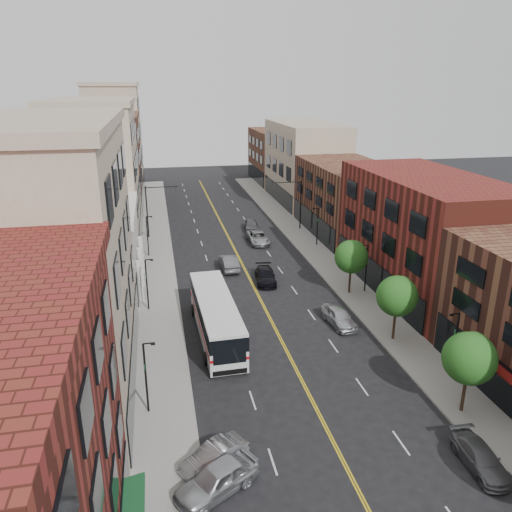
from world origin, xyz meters
TOP-DOWN VIEW (x-y plane):
  - ground at (0.00, 0.00)m, footprint 220.00×220.00m
  - sidewalk_left at (-10.00, 35.00)m, footprint 4.00×110.00m
  - sidewalk_right at (10.00, 35.00)m, footprint 4.00×110.00m
  - bldg_l_tanoffice at (-17.00, 13.00)m, footprint 10.00×22.00m
  - bldg_l_white at (-17.00, 31.00)m, footprint 10.00×14.00m
  - bldg_l_far_a at (-17.00, 48.00)m, footprint 10.00×20.00m
  - bldg_l_far_b at (-17.00, 68.00)m, footprint 10.00×20.00m
  - bldg_l_far_c at (-17.00, 86.00)m, footprint 10.00×16.00m
  - bldg_r_mid at (17.00, 24.00)m, footprint 10.00×22.00m
  - bldg_r_far_a at (17.00, 45.00)m, footprint 10.00×20.00m
  - bldg_r_far_b at (17.00, 66.00)m, footprint 10.00×22.00m
  - bldg_r_far_c at (17.00, 86.00)m, footprint 10.00×18.00m
  - tree_r_1 at (9.39, 4.07)m, footprint 3.40×3.40m
  - tree_r_2 at (9.39, 14.07)m, footprint 3.40×3.40m
  - tree_r_3 at (9.39, 24.07)m, footprint 3.40×3.40m
  - lamp_l_1 at (-10.95, 8.00)m, footprint 0.81×0.55m
  - lamp_l_2 at (-10.95, 24.00)m, footprint 0.81×0.55m
  - lamp_l_3 at (-10.95, 40.00)m, footprint 0.81×0.55m
  - lamp_r_1 at (10.95, 8.00)m, footprint 0.81×0.55m
  - lamp_r_2 at (10.95, 24.00)m, footprint 0.81×0.55m
  - lamp_r_3 at (10.95, 40.00)m, footprint 0.81×0.55m
  - signal_mast_left at (-10.27, 48.00)m, footprint 4.49×0.18m
  - signal_mast_right at (10.27, 48.00)m, footprint 4.49×0.18m
  - city_bus at (-5.29, 17.67)m, footprint 3.52×13.49m
  - car_angle_a at (-7.40, 0.42)m, footprint 5.18×4.12m
  - car_angle_b at (-7.33, 2.32)m, footprint 4.26×3.34m
  - car_parked_mid at (7.40, -0.73)m, footprint 1.95×4.46m
  - car_parked_far at (5.80, 17.58)m, footprint 2.37×4.86m
  - car_lane_behind at (-1.80, 33.51)m, footprint 1.85×5.05m
  - car_lane_a at (1.50, 28.77)m, footprint 2.63×5.27m
  - car_lane_b at (3.55, 42.70)m, footprint 2.57×5.57m
  - car_lane_c at (3.80, 48.87)m, footprint 2.51×5.04m

SIDE VIEW (x-z plane):
  - ground at x=0.00m, z-range 0.00..0.00m
  - sidewalk_left at x=-10.00m, z-range 0.00..0.15m
  - sidewalk_right at x=10.00m, z-range 0.00..0.15m
  - car_parked_mid at x=7.40m, z-range 0.00..1.27m
  - car_angle_b at x=-7.33m, z-range 0.00..1.35m
  - car_lane_a at x=1.50m, z-range 0.00..1.47m
  - car_lane_b at x=3.55m, z-range 0.00..1.55m
  - car_parked_far at x=5.80m, z-range 0.00..1.60m
  - car_lane_c at x=3.80m, z-range 0.00..1.65m
  - car_angle_a at x=-7.40m, z-range 0.00..1.65m
  - car_lane_behind at x=-1.80m, z-range 0.00..1.65m
  - city_bus at x=-5.29m, z-range 0.28..3.73m
  - lamp_l_1 at x=-10.95m, z-range 0.45..5.50m
  - lamp_l_2 at x=-10.95m, z-range 0.45..5.50m
  - lamp_l_3 at x=-10.95m, z-range 0.45..5.50m
  - lamp_r_1 at x=10.95m, z-range 0.45..5.50m
  - lamp_r_2 at x=10.95m, z-range 0.45..5.50m
  - lamp_r_3 at x=10.95m, z-range 0.45..5.50m
  - bldg_l_white at x=-17.00m, z-range 0.00..8.00m
  - tree_r_1 at x=9.39m, z-range 1.33..6.92m
  - tree_r_2 at x=9.39m, z-range 1.33..6.92m
  - tree_r_3 at x=9.39m, z-range 1.33..6.92m
  - signal_mast_left at x=-10.27m, z-range 1.05..8.25m
  - signal_mast_right at x=10.27m, z-range 1.05..8.25m
  - bldg_r_far_a at x=17.00m, z-range 0.00..10.00m
  - bldg_r_far_c at x=17.00m, z-range 0.00..11.00m
  - bldg_r_mid at x=17.00m, z-range 0.00..12.00m
  - bldg_r_far_b at x=17.00m, z-range 0.00..14.00m
  - bldg_l_far_b at x=-17.00m, z-range 0.00..15.00m
  - bldg_l_tanoffice at x=-17.00m, z-range 0.00..18.00m
  - bldg_l_far_a at x=-17.00m, z-range 0.00..18.00m
  - bldg_l_far_c at x=-17.00m, z-range 0.00..20.00m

